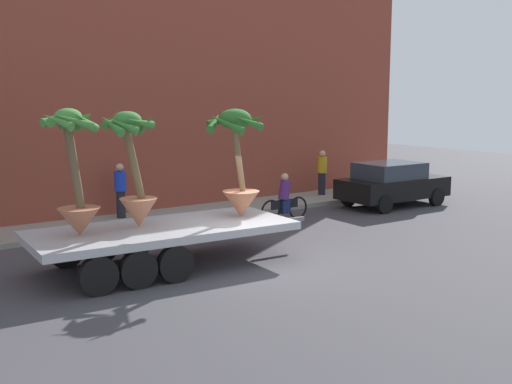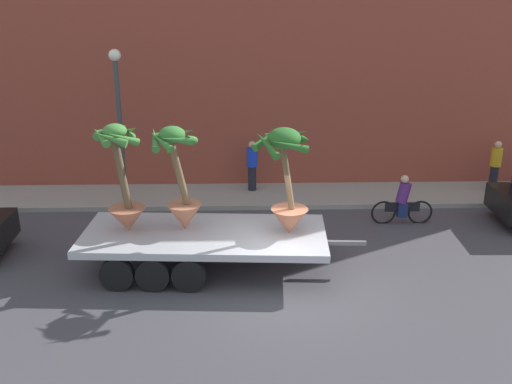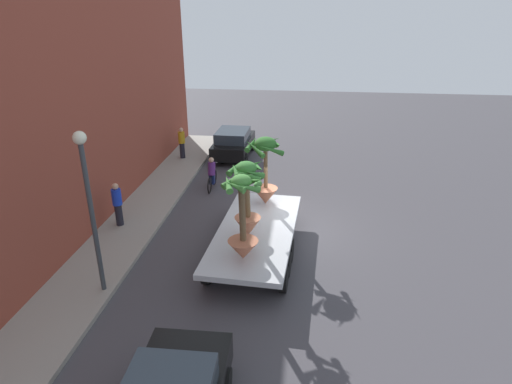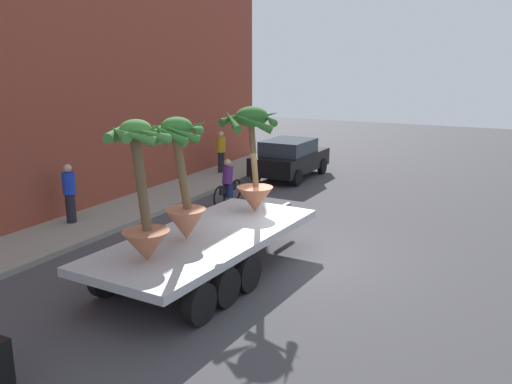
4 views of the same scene
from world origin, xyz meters
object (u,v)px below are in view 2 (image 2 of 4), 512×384
at_px(pedestrian_far_left, 252,165).
at_px(flatbed_trailer, 195,240).
at_px(potted_palm_front, 180,184).
at_px(cyclist, 403,202).
at_px(pedestrian_near_gate, 495,165).
at_px(street_lamp, 119,108).
at_px(potted_palm_rear, 287,182).
at_px(potted_palm_middle, 123,186).

bearing_deg(pedestrian_far_left, flatbed_trailer, -105.89).
bearing_deg(pedestrian_far_left, potted_palm_front, -109.75).
bearing_deg(cyclist, potted_palm_front, -157.87).
bearing_deg(pedestrian_near_gate, potted_palm_front, -153.37).
distance_m(potted_palm_front, cyclist, 6.95).
height_order(potted_palm_front, street_lamp, street_lamp).
distance_m(potted_palm_rear, pedestrian_far_left, 5.72).
relative_size(flatbed_trailer, pedestrian_near_gate, 4.14).
bearing_deg(flatbed_trailer, pedestrian_far_left, 74.11).
relative_size(flatbed_trailer, cyclist, 3.85).
relative_size(potted_palm_front, pedestrian_near_gate, 1.54).
bearing_deg(potted_palm_rear, street_lamp, 137.66).
bearing_deg(cyclist, flatbed_trailer, -155.19).
xyz_separation_m(potted_palm_front, street_lamp, (-2.17, 4.03, 1.04)).
bearing_deg(pedestrian_near_gate, cyclist, -146.57).
bearing_deg(potted_palm_middle, cyclist, 18.86).
bearing_deg(cyclist, potted_palm_rear, -142.19).
bearing_deg(potted_palm_middle, potted_palm_rear, -3.63).
distance_m(potted_palm_rear, pedestrian_near_gate, 9.25).
bearing_deg(potted_palm_rear, cyclist, 37.81).
height_order(cyclist, pedestrian_far_left, pedestrian_far_left).
distance_m(flatbed_trailer, potted_palm_rear, 2.74).
xyz_separation_m(potted_palm_front, pedestrian_far_left, (1.88, 5.23, -1.15)).
distance_m(pedestrian_near_gate, street_lamp, 12.44).
relative_size(potted_palm_front, street_lamp, 0.55).
relative_size(pedestrian_near_gate, pedestrian_far_left, 1.00).
height_order(potted_palm_front, cyclist, potted_palm_front).
xyz_separation_m(cyclist, street_lamp, (-8.45, 1.47, 2.56)).
relative_size(potted_palm_rear, pedestrian_near_gate, 1.56).
relative_size(potted_palm_rear, potted_palm_middle, 0.98).
distance_m(cyclist, pedestrian_near_gate, 4.51).
relative_size(flatbed_trailer, potted_palm_rear, 2.66).
bearing_deg(pedestrian_near_gate, pedestrian_far_left, 178.64).
xyz_separation_m(pedestrian_near_gate, pedestrian_far_left, (-8.16, 0.19, 0.00)).
distance_m(flatbed_trailer, pedestrian_near_gate, 11.03).
bearing_deg(street_lamp, potted_palm_front, -61.72).
bearing_deg(street_lamp, flatbed_trailer, -59.39).
height_order(potted_palm_rear, cyclist, potted_palm_rear).
relative_size(potted_palm_rear, cyclist, 1.45).
bearing_deg(potted_palm_rear, potted_palm_front, 173.20).
height_order(flatbed_trailer, potted_palm_rear, potted_palm_rear).
distance_m(potted_palm_rear, street_lamp, 6.50).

